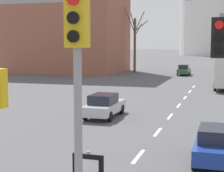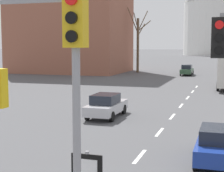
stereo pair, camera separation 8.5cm
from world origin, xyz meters
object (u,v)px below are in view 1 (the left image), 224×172
object	(u,v)px
traffic_signal_centre_tall	(41,63)
sedan_mid_centre	(184,70)
sedan_near_right	(218,144)
sedan_near_left	(104,105)

from	to	relation	value
traffic_signal_centre_tall	sedan_mid_centre	world-z (taller)	traffic_signal_centre_tall
sedan_near_right	sedan_mid_centre	distance (m)	42.73
traffic_signal_centre_tall	sedan_near_right	world-z (taller)	traffic_signal_centre_tall
traffic_signal_centre_tall	sedan_near_left	bearing A→B (deg)	104.46
traffic_signal_centre_tall	sedan_near_right	size ratio (longest dim) A/B	1.43
sedan_near_left	sedan_near_right	size ratio (longest dim) A/B	1.10
traffic_signal_centre_tall	sedan_near_right	xyz separation A→B (m)	(2.88, 8.83, -3.48)
sedan_mid_centre	sedan_near_left	bearing A→B (deg)	-91.98
traffic_signal_centre_tall	sedan_mid_centre	bearing A→B (deg)	93.34
sedan_near_left	sedan_near_right	xyz separation A→B (m)	(7.07, -7.42, -0.03)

